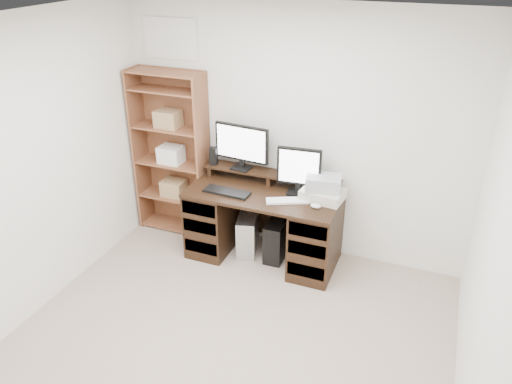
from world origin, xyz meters
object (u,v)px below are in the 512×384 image
Objects in this scene: monitor_wide at (242,145)px; bookshelf at (172,152)px; tower_silver at (248,233)px; desk at (264,224)px; printer at (323,194)px; monitor_small at (299,169)px; tower_black at (277,238)px.

bookshelf is at bearing -175.49° from monitor_wide.
tower_silver is 1.19m from bookshelf.
printer is (0.57, 0.07, 0.41)m from desk.
monitor_small is 1.10× the size of tower_silver.
desk is at bearing -26.65° from tower_silver.
tower_black is (-0.18, -0.05, -0.79)m from monitor_small.
printer is at bearing -12.83° from tower_silver.
tower_black is at bearing -6.87° from bookshelf.
monitor_wide is (-0.32, 0.20, 0.74)m from desk.
printer is 0.92× the size of tower_silver.
tower_black is at bearing 24.89° from desk.
tower_silver is at bearing -177.74° from monitor_small.
bookshelf is at bearing -178.45° from printer.
tower_black is at bearing -172.38° from printer.
monitor_small reaches higher than tower_black.
bookshelf reaches higher than tower_silver.
printer is at bearing -4.78° from bookshelf.
desk is 3.23× the size of monitor_small.
tower_silver is (0.12, -0.16, -0.92)m from monitor_wide.
desk is 3.55× the size of tower_silver.
bookshelf is (-1.27, 0.15, 0.71)m from tower_black.
bookshelf reaches higher than desk.
desk is 1.27m from bookshelf.
bookshelf is at bearing 171.72° from tower_black.
monitor_small reaches higher than desk.
desk is 0.23m from tower_black.
desk is at bearing -156.52° from tower_black.
printer is 0.22× the size of bookshelf.
tower_black is (0.32, 0.02, -0.00)m from tower_silver.
desk is 3.86× the size of printer.
desk is 2.58× the size of monitor_wide.
monitor_wide reaches higher than printer.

